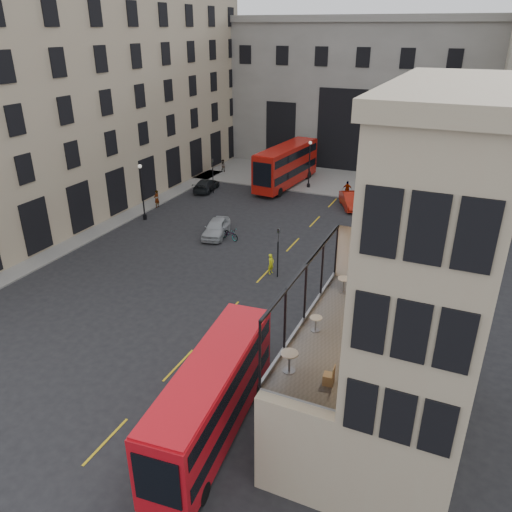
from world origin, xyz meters
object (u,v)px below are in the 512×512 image
at_px(pedestrian_d, 406,211).
at_px(cafe_chair_a, 329,378).
at_px(street_lamp_b, 309,167).
at_px(bus_far, 286,164).
at_px(bus_near, 213,394).
at_px(pedestrian_a, 223,166).
at_px(car_a, 216,228).
at_px(traffic_light_far, 213,171).
at_px(cyclist, 271,264).
at_px(pedestrian_c, 347,189).
at_px(traffic_light_near, 278,246).
at_px(car_c, 206,185).
at_px(cafe_chair_b, 357,340).
at_px(cafe_chair_d, 375,286).
at_px(pedestrian_e, 157,199).
at_px(cafe_table_near, 289,359).
at_px(car_b, 351,200).
at_px(cafe_table_far, 344,283).
at_px(pedestrian_b, 285,183).
at_px(cafe_table_mid, 316,322).
at_px(street_lamp_a, 143,195).
at_px(cafe_chair_c, 368,318).
at_px(bicycle, 229,234).

xyz_separation_m(pedestrian_d, cafe_chair_a, (1.63, -31.77, 3.93)).
height_order(street_lamp_b, bus_far, street_lamp_b).
bearing_deg(bus_near, cafe_chair_a, -1.86).
bearing_deg(pedestrian_a, car_a, -75.95).
height_order(traffic_light_far, cyclist, traffic_light_far).
bearing_deg(pedestrian_c, traffic_light_near, 78.22).
xyz_separation_m(car_c, cyclist, (14.46, -16.07, 0.13)).
distance_m(pedestrian_a, pedestrian_c, 16.98).
relative_size(pedestrian_a, cafe_chair_b, 2.23).
bearing_deg(cafe_chair_d, pedestrian_e, 145.65).
bearing_deg(car_c, cafe_chair_d, 126.01).
bearing_deg(pedestrian_a, cafe_table_near, -70.96).
distance_m(traffic_light_near, car_b, 17.42).
relative_size(pedestrian_e, cafe_table_far, 2.24).
bearing_deg(cafe_table_near, bus_far, 110.93).
bearing_deg(car_a, car_c, 110.65).
xyz_separation_m(traffic_light_far, pedestrian_b, (6.94, 3.92, -1.53)).
distance_m(street_lamp_b, car_a, 17.16).
xyz_separation_m(pedestrian_a, cafe_chair_a, (25.07, -39.56, 4.00)).
relative_size(street_lamp_b, pedestrian_b, 2.97).
height_order(cafe_table_near, cafe_table_mid, cafe_table_near).
relative_size(street_lamp_b, pedestrian_d, 2.92).
bearing_deg(traffic_light_near, pedestrian_c, 90.43).
xyz_separation_m(car_b, cafe_table_near, (5.59, -32.96, 4.40)).
height_order(pedestrian_a, cafe_chair_a, cafe_chair_a).
relative_size(street_lamp_b, cafe_chair_a, 6.66).
height_order(traffic_light_far, pedestrian_c, traffic_light_far).
distance_m(street_lamp_a, street_lamp_b, 19.42).
xyz_separation_m(car_b, car_c, (-16.17, -0.92, -0.11)).
bearing_deg(pedestrian_c, street_lamp_b, -29.14).
height_order(pedestrian_a, cafe_chair_c, cafe_chair_c).
bearing_deg(cafe_chair_a, cafe_table_near, 176.35).
bearing_deg(pedestrian_a, cafe_chair_b, -66.92).
xyz_separation_m(street_lamp_b, cafe_chair_c, (13.66, -32.92, 2.44)).
distance_m(pedestrian_b, cafe_chair_c, 34.84).
bearing_deg(cafe_table_far, cafe_chair_a, -79.24).
xyz_separation_m(car_c, pedestrian_b, (8.05, 3.53, 0.24)).
bearing_deg(bus_near, cafe_table_near, -1.04).
relative_size(bus_far, pedestrian_a, 6.94).
distance_m(car_a, cyclist, 8.64).
height_order(cyclist, pedestrian_c, pedestrian_c).
relative_size(car_b, bicycle, 2.36).
bearing_deg(cyclist, cafe_chair_d, -119.52).
bearing_deg(cafe_table_near, cafe_chair_a, -3.65).
bearing_deg(cafe_chair_b, bus_far, 115.21).
distance_m(bus_far, car_a, 16.72).
relative_size(traffic_light_far, bicycle, 1.94).
distance_m(traffic_light_far, pedestrian_a, 8.45).
bearing_deg(pedestrian_b, street_lamp_a, -177.82).
bearing_deg(pedestrian_e, cafe_chair_b, 54.58).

